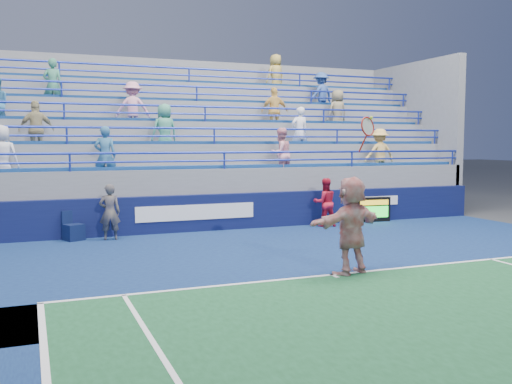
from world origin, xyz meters
name	(u,v)px	position (x,y,z in m)	size (l,w,h in m)	color
ground	(332,276)	(0.00, 0.00, 0.00)	(120.00, 120.00, 0.00)	#333538
sponsor_wall	(227,212)	(0.00, 6.50, 0.55)	(18.00, 0.32, 1.10)	#0B103C
bleacher_stand	(193,173)	(0.00, 10.27, 1.55)	(18.00, 5.60, 6.13)	slate
serve_speed_board	(373,210)	(5.07, 6.23, 0.42)	(1.21, 0.25, 0.83)	black
judge_chair	(74,231)	(-4.49, 6.17, 0.26)	(0.60, 0.62, 0.81)	#0B1538
tennis_player	(351,225)	(0.43, 0.00, 1.00)	(1.93, 1.05, 3.18)	silver
line_judge	(110,212)	(-3.56, 5.87, 0.77)	(0.56, 0.37, 1.54)	#131636
ball_girl	(325,203)	(3.07, 5.92, 0.77)	(0.75, 0.58, 1.54)	#B7152B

